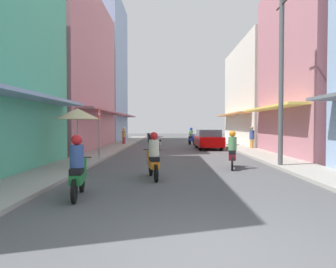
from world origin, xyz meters
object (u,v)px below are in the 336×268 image
Objects in this scene: pedestrian_crossing at (124,135)px; motorbike_maroon at (232,152)px; motorbike_black at (149,138)px; vendor_umbrella at (77,114)px; motorbike_orange at (153,158)px; parked_car at (208,139)px; motorbike_green at (78,169)px; utility_pole at (281,78)px; street_sign_no_entry at (99,127)px; motorbike_white at (159,143)px; motorbike_blue at (192,137)px; pedestrian_foreground at (252,138)px.

motorbike_maroon is at bearing -65.87° from pedestrian_crossing.
vendor_umbrella is (-1.76, -18.43, 1.76)m from motorbike_black.
motorbike_orange is 0.43× the size of parked_car.
motorbike_green is 9.35m from utility_pole.
motorbike_maroon reaches higher than motorbike_black.
street_sign_no_entry is at bearing 157.77° from motorbike_maroon.
motorbike_white is 3.74m from parked_car.
motorbike_orange is at bearing -88.96° from motorbike_white.
pedestrian_crossing reaches higher than motorbike_black.
utility_pole is (2.07, 0.23, 3.08)m from motorbike_maroon.
motorbike_orange is (0.22, -11.93, 0.20)m from motorbike_white.
motorbike_maroon reaches higher than motorbike_white.
pedestrian_crossing is at bearing -121.97° from motorbike_black.
vendor_umbrella is (-5.77, -14.92, 1.56)m from motorbike_blue.
motorbike_maroon reaches higher than parked_car.
motorbike_green is 0.24× the size of utility_pole.
pedestrian_foreground is (10.09, -5.24, -0.07)m from pedestrian_crossing.
motorbike_black is 0.72× the size of vendor_umbrella.
parked_car is at bearing 100.21° from utility_pole.
vendor_umbrella is (-3.04, -9.51, 1.76)m from motorbike_white.
utility_pole is at bearing -15.47° from street_sign_no_entry.
pedestrian_crossing is at bearing 114.13° from motorbike_maroon.
parked_car is 0.56× the size of utility_pole.
utility_pole is at bearing 6.40° from motorbike_maroon.
utility_pole is (6.72, -18.10, 3.28)m from motorbike_black.
street_sign_no_entry is (-2.73, -6.92, 1.21)m from motorbike_white.
street_sign_no_entry is at bearing 120.42° from motorbike_orange.
street_sign_no_entry is at bearing -95.24° from motorbike_black.
street_sign_no_entry reaches higher than motorbike_orange.
pedestrian_crossing is at bearing 145.74° from parked_car.
parked_car is (5.16, 15.43, 0.04)m from motorbike_green.
motorbike_maroon is 3.72m from utility_pole.
motorbike_maroon is 0.72× the size of vendor_umbrella.
parked_car is 8.46m from pedestrian_crossing.
pedestrian_foreground is 0.67× the size of vendor_umbrella.
motorbike_blue is at bearing 81.75° from motorbike_orange.
motorbike_maroon is 10.33m from pedestrian_foreground.
motorbike_orange is at bearing -59.58° from street_sign_no_entry.
motorbike_blue is at bearing -41.23° from motorbike_black.
motorbike_green and motorbike_orange have the same top height.
street_sign_no_entry is at bearing -142.48° from pedestrian_foreground.
motorbike_black is 3.94m from pedestrian_crossing.
pedestrian_foreground is at bearing 62.04° from motorbike_orange.
motorbike_green is 5.53m from vendor_umbrella.
motorbike_black is at bearing 121.28° from parked_car.
motorbike_green is 0.72× the size of vendor_umbrella.
motorbike_green is 20.28m from pedestrian_crossing.
motorbike_black is at bearing 98.13° from motorbike_white.
motorbike_orange is 1.11× the size of pedestrian_crossing.
vendor_umbrella is 2.67m from street_sign_no_entry.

